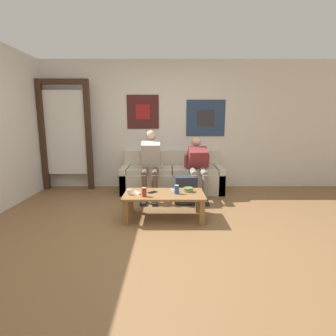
% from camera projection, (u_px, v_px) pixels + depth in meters
% --- Properties ---
extents(ground_plane, '(18.00, 18.00, 0.00)m').
position_uv_depth(ground_plane, '(150.00, 233.00, 3.28)').
color(ground_plane, brown).
extents(wall_back, '(10.00, 0.07, 2.55)m').
position_uv_depth(wall_back, '(157.00, 125.00, 5.33)').
color(wall_back, silver).
rests_on(wall_back, ground_plane).
extents(door_frame, '(1.00, 0.10, 2.15)m').
position_uv_depth(door_frame, '(64.00, 130.00, 5.13)').
color(door_frame, '#382319').
rests_on(door_frame, ground_plane).
extents(couch, '(1.94, 0.74, 0.77)m').
position_uv_depth(couch, '(171.00, 177.00, 5.15)').
color(couch, beige).
rests_on(couch, ground_plane).
extents(coffee_table, '(1.13, 0.60, 0.37)m').
position_uv_depth(coffee_table, '(163.00, 197.00, 3.72)').
color(coffee_table, olive).
rests_on(coffee_table, ground_plane).
extents(person_seated_adult, '(0.47, 0.92, 1.20)m').
position_uv_depth(person_seated_adult, '(150.00, 162.00, 4.72)').
color(person_seated_adult, brown).
rests_on(person_seated_adult, ground_plane).
extents(person_seated_teen, '(0.47, 0.98, 1.07)m').
position_uv_depth(person_seated_teen, '(197.00, 165.00, 4.74)').
color(person_seated_teen, gray).
rests_on(person_seated_teen, ground_plane).
extents(backpack, '(0.38, 0.29, 0.46)m').
position_uv_depth(backpack, '(185.00, 191.00, 4.39)').
color(backpack, '#282D38').
rests_on(backpack, ground_plane).
extents(ceramic_bowl, '(0.14, 0.14, 0.06)m').
position_uv_depth(ceramic_bowl, '(188.00, 189.00, 3.78)').
color(ceramic_bowl, '#607F47').
rests_on(ceramic_bowl, coffee_table).
extents(pillar_candle, '(0.06, 0.06, 0.09)m').
position_uv_depth(pillar_candle, '(128.00, 192.00, 3.63)').
color(pillar_candle, silver).
rests_on(pillar_candle, coffee_table).
extents(drink_can_blue, '(0.07, 0.07, 0.12)m').
position_uv_depth(drink_can_blue, '(176.00, 189.00, 3.67)').
color(drink_can_blue, '#28479E').
rests_on(drink_can_blue, coffee_table).
extents(drink_can_red, '(0.07, 0.07, 0.12)m').
position_uv_depth(drink_can_red, '(143.00, 192.00, 3.54)').
color(drink_can_red, maroon).
rests_on(drink_can_red, coffee_table).
extents(game_controller_near_left, '(0.10, 0.14, 0.03)m').
position_uv_depth(game_controller_near_left, '(137.00, 193.00, 3.69)').
color(game_controller_near_left, white).
rests_on(game_controller_near_left, coffee_table).
extents(game_controller_near_right, '(0.14, 0.11, 0.03)m').
position_uv_depth(game_controller_near_right, '(175.00, 191.00, 3.80)').
color(game_controller_near_right, white).
rests_on(game_controller_near_right, coffee_table).
extents(cell_phone, '(0.14, 0.14, 0.01)m').
position_uv_depth(cell_phone, '(152.00, 192.00, 3.74)').
color(cell_phone, black).
rests_on(cell_phone, coffee_table).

